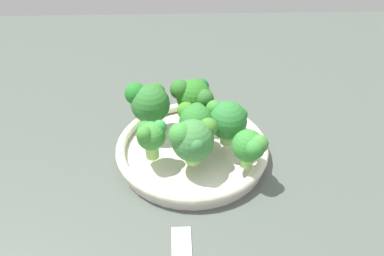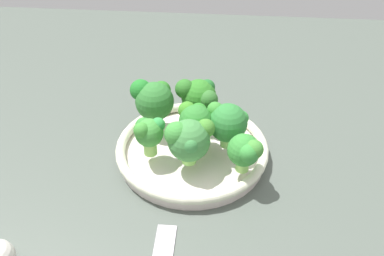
% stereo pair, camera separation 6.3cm
% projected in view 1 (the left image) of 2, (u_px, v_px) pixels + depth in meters
% --- Properties ---
extents(ground_plane, '(1.30, 1.30, 0.03)m').
position_uv_depth(ground_plane, '(173.00, 172.00, 0.66)').
color(ground_plane, '#4D564E').
extents(bowl, '(0.25, 0.25, 0.03)m').
position_uv_depth(bowl, '(192.00, 149.00, 0.66)').
color(bowl, silver).
rests_on(bowl, ground_plane).
extents(broccoli_floret_0, '(0.07, 0.07, 0.08)m').
position_uv_depth(broccoli_floret_0, '(149.00, 102.00, 0.66)').
color(broccoli_floret_0, '#92CB69').
rests_on(broccoli_floret_0, bowl).
extents(broccoli_floret_1, '(0.05, 0.04, 0.06)m').
position_uv_depth(broccoli_floret_1, '(150.00, 135.00, 0.60)').
color(broccoli_floret_1, '#94D362').
rests_on(broccoli_floret_1, bowl).
extents(broccoli_floret_2, '(0.07, 0.06, 0.07)m').
position_uv_depth(broccoli_floret_2, '(192.00, 140.00, 0.59)').
color(broccoli_floret_2, '#86CF5D').
rests_on(broccoli_floret_2, bowl).
extents(broccoli_floret_3, '(0.07, 0.06, 0.07)m').
position_uv_depth(broccoli_floret_3, '(227.00, 120.00, 0.63)').
color(broccoli_floret_3, '#93D470').
rests_on(broccoli_floret_3, bowl).
extents(broccoli_floret_4, '(0.07, 0.06, 0.08)m').
position_uv_depth(broccoli_floret_4, '(194.00, 96.00, 0.68)').
color(broccoli_floret_4, '#85B460').
rests_on(broccoli_floret_4, bowl).
extents(broccoli_floret_5, '(0.06, 0.06, 0.07)m').
position_uv_depth(broccoli_floret_5, '(195.00, 121.00, 0.63)').
color(broccoli_floret_5, '#87B25A').
rests_on(broccoli_floret_5, bowl).
extents(broccoli_floret_6, '(0.05, 0.05, 0.06)m').
position_uv_depth(broccoli_floret_6, '(250.00, 147.00, 0.58)').
color(broccoli_floret_6, '#98D867').
rests_on(broccoli_floret_6, bowl).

